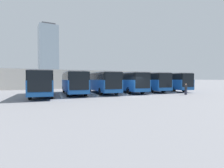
% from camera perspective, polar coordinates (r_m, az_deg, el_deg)
% --- Properties ---
extents(ground_plane, '(600.00, 600.00, 0.00)m').
position_cam_1_polar(ground_plane, '(23.36, 7.30, -3.81)').
color(ground_plane, gray).
extents(bus_0, '(4.21, 11.42, 3.21)m').
position_cam_1_polar(bus_0, '(34.15, 17.26, 0.91)').
color(bus_0, '#19519E').
rests_on(bus_0, ground_plane).
extents(curb_divider_0, '(1.15, 6.00, 0.15)m').
position_cam_1_polar(curb_divider_0, '(31.53, 16.59, -2.28)').
color(curb_divider_0, '#B2B2AD').
rests_on(curb_divider_0, ground_plane).
extents(bus_1, '(4.21, 11.42, 3.21)m').
position_cam_1_polar(bus_1, '(31.58, 11.13, 0.89)').
color(bus_1, '#19519E').
rests_on(bus_1, ground_plane).
extents(curb_divider_1, '(1.15, 6.00, 0.15)m').
position_cam_1_polar(curb_divider_1, '(29.02, 9.85, -2.58)').
color(curb_divider_1, '#B2B2AD').
rests_on(curb_divider_1, ground_plane).
extents(bus_2, '(4.21, 11.42, 3.21)m').
position_cam_1_polar(bus_2, '(28.92, 4.64, 0.84)').
color(bus_2, '#19519E').
rests_on(bus_2, ground_plane).
extents(curb_divider_2, '(1.15, 6.00, 0.15)m').
position_cam_1_polar(curb_divider_2, '(26.47, 2.62, -2.97)').
color(curb_divider_2, '#B2B2AD').
rests_on(curb_divider_2, ground_plane).
extents(bus_3, '(4.21, 11.42, 3.21)m').
position_cam_1_polar(bus_3, '(27.08, -3.42, 0.78)').
color(bus_3, '#19519E').
rests_on(bus_3, ground_plane).
extents(curb_divider_3, '(1.15, 6.00, 0.15)m').
position_cam_1_polar(curb_divider_3, '(24.81, -6.36, -3.30)').
color(curb_divider_3, '#B2B2AD').
rests_on(curb_divider_3, ground_plane).
extents(bus_4, '(4.21, 11.42, 3.21)m').
position_cam_1_polar(bus_4, '(25.95, -12.49, 0.70)').
color(bus_4, '#19519E').
rests_on(bus_4, ground_plane).
extents(curb_divider_4, '(1.15, 6.00, 0.15)m').
position_cam_1_polar(curb_divider_4, '(23.94, -16.40, -3.55)').
color(curb_divider_4, '#B2B2AD').
rests_on(curb_divider_4, ground_plane).
extents(bus_5, '(4.21, 11.42, 3.21)m').
position_cam_1_polar(bus_5, '(24.09, -21.78, 0.53)').
color(bus_5, '#19519E').
rests_on(bus_5, ground_plane).
extents(pedestrian, '(0.37, 0.38, 1.55)m').
position_cam_1_polar(pedestrian, '(26.63, 22.97, -1.45)').
color(pedestrian, '#38384C').
rests_on(pedestrian, ground_plane).
extents(station_building, '(42.26, 12.04, 4.26)m').
position_cam_1_polar(station_building, '(45.78, -10.96, 1.62)').
color(station_building, beige).
rests_on(station_building, ground_plane).
extents(office_tower, '(21.34, 21.34, 67.28)m').
position_cam_1_polar(office_tower, '(225.64, -20.10, 9.52)').
color(office_tower, '#93A8B7').
rests_on(office_tower, ground_plane).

